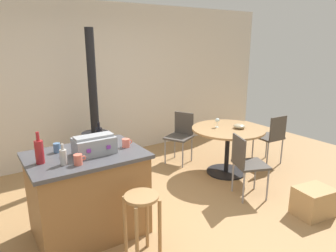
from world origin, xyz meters
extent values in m
plane|color=#A37A4C|center=(0.00, 0.00, 0.00)|extent=(8.80, 8.80, 0.00)
cube|color=beige|center=(0.00, 2.52, 1.35)|extent=(8.00, 0.10, 2.70)
cube|color=olive|center=(-0.80, 0.29, 0.44)|extent=(1.11, 0.80, 0.88)
cube|color=#424247|center=(-0.80, 0.29, 0.90)|extent=(1.17, 0.86, 0.04)
cylinder|color=#A37A4C|center=(-0.41, -0.29, 0.32)|extent=(0.04, 0.04, 0.64)
cylinder|color=#A37A4C|center=(-0.65, -0.29, 0.32)|extent=(0.04, 0.04, 0.64)
cylinder|color=#A37A4C|center=(-0.65, -0.53, 0.32)|extent=(0.04, 0.04, 0.64)
cylinder|color=#A37A4C|center=(-0.41, -0.53, 0.32)|extent=(0.04, 0.04, 0.64)
cylinder|color=#A37A4C|center=(-0.53, -0.41, 0.65)|extent=(0.32, 0.32, 0.03)
cylinder|color=black|center=(1.57, 0.62, 0.01)|extent=(0.62, 0.62, 0.02)
cylinder|color=black|center=(1.57, 0.62, 0.36)|extent=(0.07, 0.07, 0.71)
cylinder|color=#A37A4C|center=(1.57, 0.62, 0.73)|extent=(1.13, 1.13, 0.03)
cube|color=#47423D|center=(2.47, 0.56, 0.46)|extent=(0.43, 0.43, 0.03)
cube|color=#47423D|center=(2.46, 0.37, 0.66)|extent=(0.36, 0.05, 0.40)
cylinder|color=gray|center=(2.29, 0.40, 0.22)|extent=(0.02, 0.02, 0.44)
cylinder|color=gray|center=(2.63, 0.38, 0.22)|extent=(0.02, 0.02, 0.44)
cylinder|color=gray|center=(2.66, 0.72, 0.22)|extent=(0.02, 0.02, 0.44)
cylinder|color=gray|center=(2.32, 0.74, 0.22)|extent=(0.02, 0.02, 0.44)
cube|color=#47423D|center=(1.19, 1.41, 0.46)|extent=(0.54, 0.54, 0.03)
cube|color=#47423D|center=(1.36, 1.49, 0.66)|extent=(0.18, 0.33, 0.40)
cylinder|color=gray|center=(1.42, 1.33, 0.22)|extent=(0.02, 0.02, 0.44)
cylinder|color=gray|center=(1.27, 1.63, 0.22)|extent=(0.02, 0.02, 0.44)
cylinder|color=gray|center=(0.96, 1.48, 0.22)|extent=(0.02, 0.02, 0.44)
cylinder|color=gray|center=(1.11, 1.18, 0.22)|extent=(0.02, 0.02, 0.44)
cube|color=#47423D|center=(1.29, -0.12, 0.46)|extent=(0.52, 0.52, 0.03)
cube|color=#47423D|center=(1.11, -0.05, 0.66)|extent=(0.15, 0.34, 0.40)
cylinder|color=gray|center=(1.19, 0.10, 0.22)|extent=(0.02, 0.02, 0.44)
cylinder|color=gray|center=(1.07, -0.21, 0.22)|extent=(0.02, 0.02, 0.44)
cylinder|color=gray|center=(1.38, -0.34, 0.22)|extent=(0.02, 0.02, 0.44)
cylinder|color=gray|center=(1.51, -0.02, 0.22)|extent=(0.02, 0.02, 0.44)
cylinder|color=black|center=(-0.13, 1.80, 0.03)|extent=(0.37, 0.37, 0.06)
cylinder|color=black|center=(-0.13, 1.80, 0.36)|extent=(0.44, 0.44, 0.60)
cube|color=#2D2826|center=(-0.13, 1.58, 0.36)|extent=(0.20, 0.02, 0.20)
cylinder|color=black|center=(-0.13, 1.80, 1.45)|extent=(0.13, 0.13, 1.58)
cube|color=gray|center=(-0.72, 0.24, 1.00)|extent=(0.41, 0.25, 0.17)
cube|color=gray|center=(-0.72, 0.24, 1.10)|extent=(0.39, 0.15, 0.02)
cube|color=purple|center=(-0.82, 0.11, 1.00)|extent=(0.04, 0.01, 0.04)
cube|color=purple|center=(-0.61, 0.11, 1.00)|extent=(0.04, 0.01, 0.04)
cylinder|color=#B7B2AD|center=(-1.07, 0.11, 0.99)|extent=(0.07, 0.07, 0.15)
cylinder|color=#B7B2AD|center=(-1.07, 0.11, 1.09)|extent=(0.03, 0.03, 0.06)
cylinder|color=maroon|center=(-1.24, 0.27, 1.03)|extent=(0.08, 0.08, 0.22)
cylinder|color=maroon|center=(-1.24, 0.27, 1.18)|extent=(0.03, 0.03, 0.09)
cylinder|color=black|center=(-0.54, 0.55, 1.00)|extent=(0.08, 0.08, 0.17)
cylinder|color=black|center=(-0.54, 0.55, 1.12)|extent=(0.03, 0.03, 0.07)
cylinder|color=#4C7099|center=(-1.03, 0.49, 0.97)|extent=(0.07, 0.07, 0.10)
torus|color=#4C7099|center=(-0.98, 0.49, 0.97)|extent=(0.05, 0.01, 0.05)
cylinder|color=#DB6651|center=(-0.36, 0.24, 0.96)|extent=(0.08, 0.08, 0.09)
torus|color=#DB6651|center=(-0.30, 0.24, 0.97)|extent=(0.05, 0.01, 0.05)
cylinder|color=#DB6651|center=(-0.95, 0.03, 0.97)|extent=(0.08, 0.08, 0.10)
torus|color=#DB6651|center=(-0.90, 0.03, 0.97)|extent=(0.05, 0.01, 0.05)
cylinder|color=silver|center=(1.47, 0.76, 0.75)|extent=(0.06, 0.06, 0.00)
cylinder|color=silver|center=(1.47, 0.76, 0.79)|extent=(0.01, 0.01, 0.08)
ellipsoid|color=silver|center=(1.47, 0.76, 0.86)|extent=(0.07, 0.07, 0.06)
ellipsoid|color=tan|center=(1.71, 0.52, 0.78)|extent=(0.18, 0.18, 0.07)
cube|color=tan|center=(1.57, -0.87, 0.17)|extent=(0.48, 0.40, 0.35)
camera|label=1|loc=(-1.73, -2.67, 2.03)|focal=32.76mm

